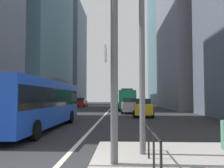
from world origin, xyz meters
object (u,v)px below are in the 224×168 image
at_px(city_bus_red_receding, 126,99).
at_px(car_oncoming_far, 50,107).
at_px(city_bus_blue_oncoming, 40,101).
at_px(street_lamp_post, 142,7).
at_px(car_receding_far, 129,106).
at_px(car_receding_near, 143,108).
at_px(traffic_signal_gantry, 36,29).
at_px(car_oncoming_mid, 81,102).

xyz_separation_m(city_bus_red_receding, car_oncoming_far, (-8.57, -14.15, -0.85)).
distance_m(city_bus_blue_oncoming, car_oncoming_far, 10.71).
bearing_deg(street_lamp_post, car_oncoming_far, 115.65).
bearing_deg(car_receding_far, street_lamp_post, -90.64).
relative_size(city_bus_blue_oncoming, car_receding_far, 2.96).
relative_size(car_receding_near, traffic_signal_gantry, 0.58).
distance_m(car_receding_far, car_oncoming_far, 10.05).
bearing_deg(car_oncoming_mid, city_bus_blue_oncoming, -85.01).
height_order(car_oncoming_mid, car_oncoming_far, same).
bearing_deg(street_lamp_post, car_receding_far, 89.36).
height_order(city_bus_blue_oncoming, street_lamp_post, street_lamp_post).
bearing_deg(street_lamp_post, car_receding_near, 84.89).
bearing_deg(traffic_signal_gantry, car_oncoming_far, 105.22).
bearing_deg(car_oncoming_mid, street_lamp_post, -77.93).
xyz_separation_m(car_receding_near, traffic_signal_gantry, (-4.85, -18.59, 3.17)).
height_order(car_oncoming_mid, car_receding_near, same).
relative_size(car_oncoming_mid, traffic_signal_gantry, 0.67).
relative_size(car_oncoming_far, street_lamp_post, 0.57).
xyz_separation_m(city_bus_red_receding, car_receding_near, (1.40, -14.37, -0.85)).
height_order(car_receding_near, car_oncoming_far, same).
distance_m(car_oncoming_mid, traffic_signal_gantry, 44.41).
bearing_deg(city_bus_blue_oncoming, street_lamp_post, -49.83).
xyz_separation_m(car_oncoming_mid, traffic_signal_gantry, (5.82, -43.91, 3.16)).
relative_size(car_oncoming_mid, car_oncoming_far, 1.02).
relative_size(car_receding_near, car_receding_far, 0.98).
relative_size(city_bus_red_receding, car_oncoming_mid, 2.47).
bearing_deg(car_receding_far, car_oncoming_mid, 115.09).
relative_size(car_oncoming_mid, car_receding_near, 1.15).
xyz_separation_m(city_bus_blue_oncoming, car_oncoming_mid, (-3.10, 35.50, -0.85)).
xyz_separation_m(car_receding_far, car_oncoming_far, (-8.67, -5.09, 0.00)).
xyz_separation_m(car_oncoming_mid, car_receding_near, (10.66, -25.32, -0.00)).
bearing_deg(city_bus_red_receding, car_oncoming_mid, 130.25).
height_order(car_receding_far, street_lamp_post, street_lamp_post).
bearing_deg(city_bus_red_receding, car_oncoming_far, -121.18).
height_order(city_bus_blue_oncoming, car_receding_near, city_bus_blue_oncoming).
bearing_deg(car_receding_far, car_receding_near, -76.28).
relative_size(car_oncoming_mid, car_receding_far, 1.13).
distance_m(city_bus_blue_oncoming, car_oncoming_mid, 35.64).
height_order(car_receding_near, traffic_signal_gantry, traffic_signal_gantry).
distance_m(city_bus_red_receding, traffic_signal_gantry, 33.23).
xyz_separation_m(car_receding_near, car_oncoming_far, (-9.96, 0.22, 0.00)).
relative_size(car_receding_far, car_oncoming_far, 0.91).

